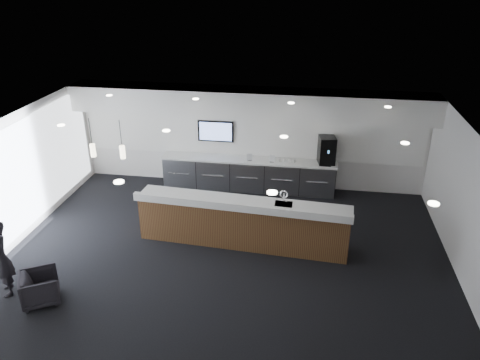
% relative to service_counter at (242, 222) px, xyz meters
% --- Properties ---
extents(ground, '(10.00, 10.00, 0.00)m').
position_rel_service_counter_xyz_m(ground, '(-0.28, -0.65, -0.58)').
color(ground, black).
rests_on(ground, ground).
extents(ceiling, '(10.00, 8.00, 0.02)m').
position_rel_service_counter_xyz_m(ceiling, '(-0.28, -0.65, 2.42)').
color(ceiling, black).
rests_on(ceiling, back_wall).
extents(back_wall, '(10.00, 0.02, 3.00)m').
position_rel_service_counter_xyz_m(back_wall, '(-0.28, 3.35, 0.92)').
color(back_wall, white).
rests_on(back_wall, ground).
extents(left_wall, '(0.02, 8.00, 3.00)m').
position_rel_service_counter_xyz_m(left_wall, '(-5.28, -0.65, 0.92)').
color(left_wall, white).
rests_on(left_wall, ground).
extents(right_wall, '(0.02, 8.00, 3.00)m').
position_rel_service_counter_xyz_m(right_wall, '(4.72, -0.65, 0.92)').
color(right_wall, white).
rests_on(right_wall, ground).
extents(soffit_bulkhead, '(10.00, 0.90, 0.70)m').
position_rel_service_counter_xyz_m(soffit_bulkhead, '(-0.28, 2.90, 2.07)').
color(soffit_bulkhead, white).
rests_on(soffit_bulkhead, back_wall).
extents(alcove_panel, '(9.80, 0.06, 1.40)m').
position_rel_service_counter_xyz_m(alcove_panel, '(-0.28, 3.32, 1.02)').
color(alcove_panel, white).
rests_on(alcove_panel, back_wall).
extents(window_blinds_wall, '(0.04, 7.36, 2.55)m').
position_rel_service_counter_xyz_m(window_blinds_wall, '(-5.24, -0.65, 0.92)').
color(window_blinds_wall, silver).
rests_on(window_blinds_wall, left_wall).
extents(back_credenza, '(5.06, 0.66, 0.95)m').
position_rel_service_counter_xyz_m(back_credenza, '(-0.28, 2.99, -0.10)').
color(back_credenza, gray).
rests_on(back_credenza, ground).
extents(wall_tv, '(1.05, 0.08, 0.62)m').
position_rel_service_counter_xyz_m(wall_tv, '(-1.28, 3.26, 1.07)').
color(wall_tv, black).
rests_on(wall_tv, back_wall).
extents(pendant_left, '(0.12, 0.12, 0.30)m').
position_rel_service_counter_xyz_m(pendant_left, '(-2.68, 0.15, 1.67)').
color(pendant_left, '#FFF0C6').
rests_on(pendant_left, ceiling).
extents(pendant_right, '(0.12, 0.12, 0.30)m').
position_rel_service_counter_xyz_m(pendant_right, '(-3.38, 0.15, 1.67)').
color(pendant_right, '#FFF0C6').
rests_on(pendant_right, ceiling).
extents(ceiling_can_lights, '(7.00, 5.00, 0.02)m').
position_rel_service_counter_xyz_m(ceiling_can_lights, '(-0.28, -0.65, 2.39)').
color(ceiling_can_lights, silver).
rests_on(ceiling_can_lights, ceiling).
extents(service_counter, '(5.02, 1.17, 1.49)m').
position_rel_service_counter_xyz_m(service_counter, '(0.00, 0.00, 0.00)').
color(service_counter, '#4D2A19').
rests_on(service_counter, ground).
extents(coffee_machine, '(0.52, 0.61, 0.77)m').
position_rel_service_counter_xyz_m(coffee_machine, '(1.92, 3.05, 0.76)').
color(coffee_machine, black).
rests_on(coffee_machine, back_credenza).
extents(info_sign_left, '(0.15, 0.05, 0.21)m').
position_rel_service_counter_xyz_m(info_sign_left, '(-0.24, 2.88, 0.48)').
color(info_sign_left, silver).
rests_on(info_sign_left, back_credenza).
extents(info_sign_right, '(0.16, 0.05, 0.21)m').
position_rel_service_counter_xyz_m(info_sign_right, '(0.42, 2.86, 0.48)').
color(info_sign_right, silver).
rests_on(info_sign_right, back_credenza).
extents(armchair, '(0.95, 0.95, 0.64)m').
position_rel_service_counter_xyz_m(armchair, '(-3.59, -2.68, -0.26)').
color(armchair, black).
rests_on(armchair, ground).
extents(lounge_guest, '(0.66, 0.70, 1.61)m').
position_rel_service_counter_xyz_m(lounge_guest, '(-4.41, -2.53, 0.23)').
color(lounge_guest, black).
rests_on(lounge_guest, ground).
extents(cup_0, '(0.09, 0.09, 0.08)m').
position_rel_service_counter_xyz_m(cup_0, '(1.05, 2.93, 0.42)').
color(cup_0, white).
rests_on(cup_0, back_credenza).
extents(cup_1, '(0.13, 0.13, 0.08)m').
position_rel_service_counter_xyz_m(cup_1, '(0.91, 2.93, 0.42)').
color(cup_1, white).
rests_on(cup_1, back_credenza).
extents(cup_2, '(0.11, 0.11, 0.08)m').
position_rel_service_counter_xyz_m(cup_2, '(0.77, 2.93, 0.42)').
color(cup_2, white).
rests_on(cup_2, back_credenza).
extents(cup_3, '(0.12, 0.12, 0.08)m').
position_rel_service_counter_xyz_m(cup_3, '(0.63, 2.93, 0.42)').
color(cup_3, white).
rests_on(cup_3, back_credenza).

